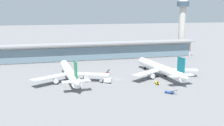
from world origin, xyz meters
The scene contains 14 objects.
ground_plane centered at (0.00, 0.00, 0.00)m, with size 1200.00×1200.00×0.00m, color slate.
airliner_left_stand centered at (-30.01, 3.24, 5.32)m, with size 48.71×63.42×16.89m.
airliner_centre_stand centered at (29.97, 0.07, 5.32)m, with size 48.53×63.43×16.89m.
service_truck_near_nose_yellow centered at (20.23, -16.31, 0.81)m, with size 2.80×6.94×2.70m.
service_truck_under_wing_red centered at (-4.02, 14.36, 0.81)m, with size 5.65×5.87×2.70m.
service_truck_mid_apron_grey centered at (-8.77, -6.68, 1.69)m, with size 7.43×5.77×3.10m.
service_truck_by_tail_blue centered at (19.45, -34.89, 0.81)m, with size 5.58×5.94×2.70m.
terminal_building centered at (0.00, 68.51, 7.87)m, with size 184.55×12.80×15.20m.
control_tower centered at (89.95, 83.18, 32.34)m, with size 12.00×12.00×59.03m.
safety_cone_alpha centered at (-20.56, -15.03, 0.32)m, with size 0.62×0.62×0.70m.
safety_cone_bravo centered at (-22.29, -17.59, 0.32)m, with size 0.62×0.62×0.70m.
safety_cone_charlie centered at (-34.10, -16.18, 0.32)m, with size 0.62×0.62×0.70m.
safety_cone_delta centered at (-31.09, -17.09, 0.32)m, with size 0.62×0.62×0.70m.
safety_cone_echo centered at (-38.22, -14.70, 0.32)m, with size 0.62×0.62×0.70m.
Camera 1 is at (-43.38, -157.28, 44.59)m, focal length 42.08 mm.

